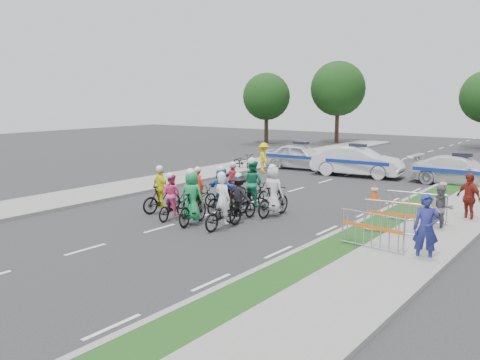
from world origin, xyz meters
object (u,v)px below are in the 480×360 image
Objects in this scene: rider_6 at (199,195)px; police_car_0 at (301,157)px; spectator_2 at (468,198)px; cone_1 at (443,186)px; rider_9 at (234,188)px; barrier_2 at (417,209)px; rider_7 at (273,196)px; tree_0 at (266,97)px; police_car_2 at (461,171)px; marshal_hiviz at (264,157)px; cone_0 at (375,192)px; parked_bike at (244,162)px; barrier_0 at (372,233)px; spectator_0 at (426,228)px; tree_3 at (338,89)px; rider_0 at (223,210)px; rider_5 at (222,193)px; rider_8 at (253,191)px; rider_2 at (172,202)px; spectator_1 at (441,209)px; rider_1 at (192,203)px; barrier_1 at (396,220)px; police_car_1 at (357,161)px; rider_4 at (240,202)px.

rider_6 reaches higher than police_car_0.
cone_1 is (-2.19, 5.13, -0.52)m from spectator_2.
barrier_2 is (7.10, 0.78, -0.11)m from rider_9.
tree_0 reaches higher than rider_7.
barrier_2 is (9.99, -9.83, -0.18)m from police_car_0.
police_car_2 is at bearing 88.62° from cone_1.
rider_9 is at bearing 157.77° from marshal_hiviz.
cone_0 and cone_1 have the same top height.
rider_6 is 0.85× the size of barrier_2.
rider_6 is at bearing -130.19° from cone_0.
rider_7 is 12.06m from parked_bike.
tree_0 is (-20.70, 26.48, 3.63)m from barrier_0.
tree_3 is (-17.18, 30.52, 3.98)m from spectator_0.
rider_6 is 30.28m from tree_3.
spectator_2 is at bearing -137.00° from rider_0.
spectator_0 is 1.08× the size of marshal_hiviz.
rider_5 is 30.77m from tree_3.
rider_9 is 2.48× the size of cone_0.
rider_7 is 1.22m from rider_8.
spectator_0 is at bearing 162.42° from rider_9.
rider_9 is (0.17, 3.43, 0.04)m from rider_2.
rider_2 is 3.43m from rider_9.
tree_3 reaches higher than cone_0.
cone_0 is at bearing -164.04° from marshal_hiviz.
tree_0 reaches higher than spectator_2.
barrier_0 is at bearing 156.45° from rider_8.
spectator_1 is at bearing -147.38° from rider_0.
tree_0 is at bearing 141.05° from cone_1.
spectator_0 is at bearing 171.91° from rider_1.
tree_3 is (-12.87, 23.17, 4.55)m from cone_0.
spectator_2 is at bearing -146.36° from rider_6.
spectator_2 reaches higher than police_car_0.
rider_9 is 10.99m from police_car_0.
rider_0 is 0.30× the size of tree_0.
spectator_0 is at bearing 179.90° from marshal_hiviz.
rider_7 is at bearing -96.98° from rider_0.
tree_0 is at bearing 42.73° from parked_bike.
spectator_1 is at bearing -68.80° from spectator_2.
rider_0 reaches higher than police_car_2.
rider_9 is at bearing -57.13° from rider_0.
rider_2 reaches higher than parked_bike.
police_car_2 is 6.93× the size of cone_1.
rider_9 is at bearing 170.57° from barrier_1.
police_car_1 reaches higher than police_car_2.
tree_0 reaches higher than rider_9.
rider_4 reaches higher than spectator_1.
rider_5 is 0.25× the size of tree_3.
spectator_1 is (5.59, 1.13, 0.02)m from rider_7.
rider_4 is at bearing -169.58° from barrier_1.
rider_2 is 7.28m from barrier_0.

